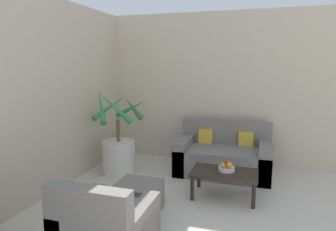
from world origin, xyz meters
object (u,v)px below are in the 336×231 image
at_px(ottoman, 138,197).
at_px(apple_red, 227,163).
at_px(sofa_loveseat, 223,156).
at_px(orange_fruit, 229,165).
at_px(fruit_bowl, 226,169).
at_px(potted_palm, 119,148).
at_px(apple_green, 223,165).
at_px(armchair, 106,228).
at_px(coffee_table, 224,175).

bearing_deg(ottoman, apple_red, 39.47).
height_order(sofa_loveseat, orange_fruit, sofa_loveseat).
height_order(fruit_bowl, apple_red, apple_red).
relative_size(apple_red, ottoman, 0.14).
distance_m(potted_palm, apple_red, 1.83).
relative_size(potted_palm, fruit_bowl, 6.49).
bearing_deg(apple_red, fruit_bowl, -87.04).
xyz_separation_m(apple_red, apple_green, (-0.04, -0.09, -0.00)).
relative_size(potted_palm, armchair, 1.72).
bearing_deg(coffee_table, potted_palm, 166.96).
height_order(fruit_bowl, ottoman, fruit_bowl).
xyz_separation_m(sofa_loveseat, apple_red, (0.14, -0.85, 0.17)).
bearing_deg(fruit_bowl, armchair, -120.54).
bearing_deg(apple_green, ottoman, -142.62).
xyz_separation_m(fruit_bowl, orange_fruit, (0.04, -0.04, 0.07)).
relative_size(coffee_table, apple_red, 12.12).
xyz_separation_m(fruit_bowl, apple_red, (-0.00, 0.04, 0.07)).
height_order(apple_red, ottoman, apple_red).
relative_size(coffee_table, ottoman, 1.67).
xyz_separation_m(orange_fruit, armchair, (-0.99, -1.57, -0.21)).
relative_size(fruit_bowl, orange_fruit, 2.63).
xyz_separation_m(coffee_table, ottoman, (-0.96, -0.72, -0.13)).
bearing_deg(armchair, coffee_table, 59.35).
height_order(potted_palm, apple_red, potted_palm).
xyz_separation_m(fruit_bowl, apple_green, (-0.05, -0.05, 0.06)).
bearing_deg(apple_green, coffee_table, 21.83).
distance_m(apple_red, ottoman, 1.29).
relative_size(orange_fruit, armchair, 0.10).
bearing_deg(potted_palm, apple_red, -10.44).
bearing_deg(potted_palm, armchair, -66.75).
bearing_deg(apple_green, armchair, -120.13).
bearing_deg(orange_fruit, coffee_table, -174.05).
distance_m(fruit_bowl, ottoman, 1.26).
xyz_separation_m(sofa_loveseat, fruit_bowl, (0.15, -0.89, 0.11)).
distance_m(potted_palm, fruit_bowl, 1.84).
distance_m(fruit_bowl, apple_green, 0.09).
bearing_deg(orange_fruit, fruit_bowl, 137.36).
distance_m(coffee_table, ottoman, 1.21).
xyz_separation_m(apple_green, armchair, (-0.90, -1.56, -0.20)).
distance_m(potted_palm, ottoman, 1.42).
relative_size(fruit_bowl, armchair, 0.27).
distance_m(coffee_table, armchair, 1.82).
distance_m(potted_palm, armchair, 2.16).
distance_m(apple_red, armchair, 1.91).
height_order(coffee_table, ottoman, ottoman).
bearing_deg(orange_fruit, apple_red, 118.43).
bearing_deg(coffee_table, sofa_loveseat, 97.67).
relative_size(potted_palm, apple_red, 19.52).
bearing_deg(sofa_loveseat, fruit_bowl, -80.69).
distance_m(apple_green, ottoman, 1.20).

